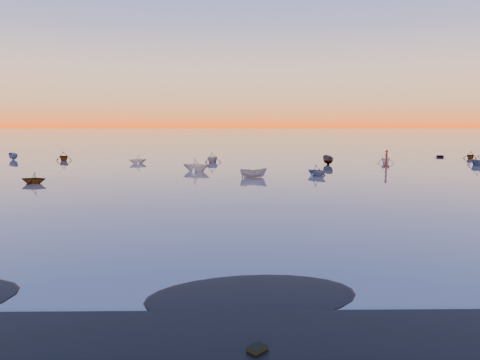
{
  "coord_description": "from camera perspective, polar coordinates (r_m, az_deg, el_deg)",
  "views": [
    {
      "loc": [
        -2.72,
        -20.74,
        7.56
      ],
      "look_at": [
        -2.02,
        28.0,
        1.3
      ],
      "focal_mm": 35.0,
      "sensor_mm": 36.0,
      "label": 1
    }
  ],
  "objects": [
    {
      "name": "mud_lobes",
      "position": [
        21.31,
        6.75,
        -13.49
      ],
      "size": [
        140.0,
        6.0,
        0.07
      ],
      "primitive_type": null,
      "color": "black",
      "rests_on": "ground"
    },
    {
      "name": "channel_marker",
      "position": [
        79.95,
        17.42,
        2.39
      ],
      "size": [
        0.83,
        0.83,
        2.95
      ],
      "color": "#49100F",
      "rests_on": "ground"
    },
    {
      "name": "ground",
      "position": [
        121.01,
        0.47,
        3.73
      ],
      "size": [
        600.0,
        600.0,
        0.0
      ],
      "primitive_type": "plane",
      "color": "#6B6059",
      "rests_on": "ground"
    },
    {
      "name": "boat_near_center",
      "position": [
        62.18,
        1.64,
        0.33
      ],
      "size": [
        1.55,
        3.61,
        1.24
      ],
      "primitive_type": "imported",
      "rotation": [
        0.0,
        0.0,
        1.58
      ],
      "color": "slate",
      "rests_on": "ground"
    },
    {
      "name": "moored_fleet",
      "position": [
        74.17,
        1.28,
        1.46
      ],
      "size": [
        124.0,
        58.0,
        1.2
      ],
      "primitive_type": null,
      "color": "#BCBCB7",
      "rests_on": "ground"
    }
  ]
}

